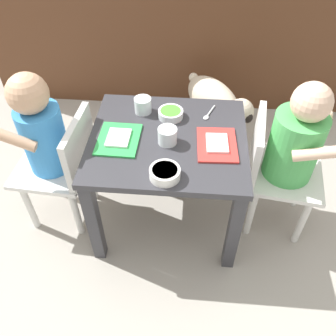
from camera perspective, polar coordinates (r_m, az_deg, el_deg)
ground_plane at (r=1.63m, az=0.00°, el=-7.17°), size 7.00×7.00×0.00m
kitchen_cabinet_back at (r=2.16m, az=2.41°, el=23.93°), size 2.17×0.37×1.01m
dining_table at (r=1.36m, az=0.00°, el=2.21°), size 0.57×0.51×0.44m
seated_child_left at (r=1.40m, az=-18.63°, el=4.58°), size 0.30×0.30×0.69m
seated_child_right at (r=1.38m, az=18.92°, el=3.37°), size 0.32×0.32×0.68m
dog at (r=1.88m, az=7.61°, el=10.31°), size 0.37×0.42×0.34m
food_tray_left at (r=1.30m, az=-7.82°, el=4.56°), size 0.15×0.18×0.02m
food_tray_right at (r=1.28m, az=7.74°, el=3.73°), size 0.15×0.19×0.02m
water_cup_left at (r=1.27m, az=-0.05°, el=4.99°), size 0.07×0.07×0.06m
water_cup_right at (r=1.42m, az=-3.98°, el=9.73°), size 0.07×0.07×0.06m
veggie_bowl_far at (r=1.39m, az=0.50°, el=8.61°), size 0.10×0.10×0.03m
cereal_bowl_right_side at (r=1.15m, az=-0.50°, el=-0.78°), size 0.10×0.10×0.03m
spoon_by_left_tray at (r=1.42m, az=6.43°, el=8.47°), size 0.05×0.10×0.01m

